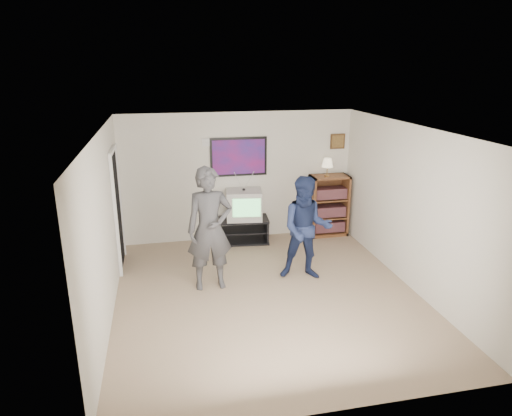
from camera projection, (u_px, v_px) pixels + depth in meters
name	position (u px, v px, depth m)	size (l,w,h in m)	color
room_shell	(263.00, 210.00, 6.87)	(4.51, 5.00, 2.51)	#79674C
media_stand	(243.00, 230.00, 8.93)	(1.01, 0.63, 0.48)	black
crt_television	(244.00, 204.00, 8.78)	(0.67, 0.57, 0.57)	#B2B1AC
bookshelf	(328.00, 205.00, 9.21)	(0.75, 0.43, 1.24)	#59321A
table_lamp	(327.00, 167.00, 8.94)	(0.22, 0.22, 0.36)	#FFECC1
person_tall	(210.00, 229.00, 6.91)	(0.70, 0.46, 1.92)	#3C3C3F
person_short	(306.00, 229.00, 7.25)	(0.83, 0.64, 1.70)	#1A2448
controller_left	(210.00, 208.00, 7.03)	(0.03, 0.12, 0.03)	white
controller_right	(300.00, 206.00, 7.41)	(0.04, 0.12, 0.04)	white
poster	(239.00, 157.00, 8.73)	(1.10, 0.03, 0.75)	black
air_vent	(210.00, 142.00, 8.54)	(0.28, 0.02, 0.14)	white
small_picture	(338.00, 141.00, 9.06)	(0.30, 0.03, 0.30)	#3B2212
doorway	(117.00, 210.00, 7.67)	(0.03, 0.85, 2.00)	black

